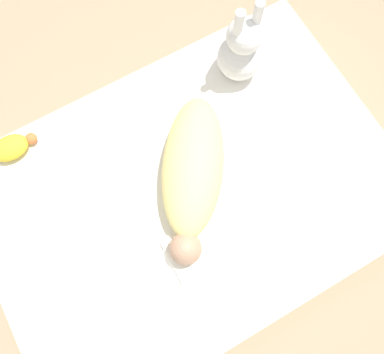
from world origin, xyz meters
TOP-DOWN VIEW (x-y plane):
  - ground_plane at (0.00, 0.00)m, footprint 12.00×12.00m
  - bed_mattress at (0.00, 0.00)m, footprint 1.47×1.03m
  - burp_cloth at (-0.10, -0.19)m, footprint 0.17×0.17m
  - swaddled_baby at (0.03, 0.04)m, footprint 0.46×0.55m
  - pillow at (-0.40, -0.26)m, footprint 0.30×0.35m
  - bunny_plush at (0.39, 0.33)m, footprint 0.17×0.17m
  - turtle_plush at (-0.49, 0.44)m, footprint 0.17×0.09m

SIDE VIEW (x-z plane):
  - ground_plane at x=0.00m, z-range 0.00..0.00m
  - bed_mattress at x=0.00m, z-range 0.00..0.21m
  - burp_cloth at x=-0.10m, z-range 0.21..0.23m
  - turtle_plush at x=-0.49m, z-range 0.21..0.27m
  - pillow at x=-0.40m, z-range 0.21..0.29m
  - swaddled_baby at x=0.03m, z-range 0.21..0.36m
  - bunny_plush at x=0.39m, z-range 0.16..0.51m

